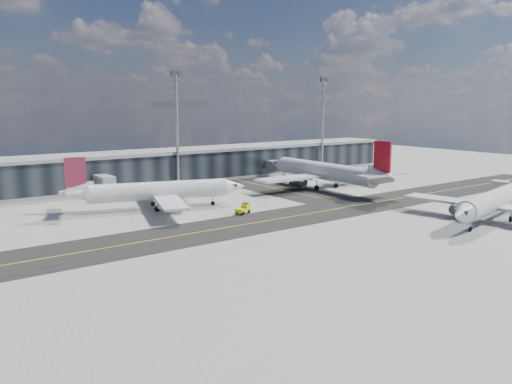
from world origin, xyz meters
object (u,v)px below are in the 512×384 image
(airliner_redtail, at_px, (326,172))
(baggage_tug, at_px, (244,209))
(airliner_af, at_px, (156,191))
(service_van, at_px, (221,181))
(airliner_near, at_px, (495,200))

(airliner_redtail, relative_size, baggage_tug, 12.77)
(airliner_af, bearing_deg, service_van, 141.75)
(airliner_near, bearing_deg, airliner_redtail, -9.67)
(airliner_af, distance_m, baggage_tug, 18.33)
(airliner_redtail, relative_size, service_van, 7.55)
(baggage_tug, bearing_deg, airliner_near, 27.31)
(airliner_near, xyz_separation_m, baggage_tug, (-33.93, 30.99, -2.67))
(airliner_redtail, xyz_separation_m, service_van, (-17.49, 20.94, -3.47))
(service_van, bearing_deg, airliner_redtail, -68.69)
(airliner_af, relative_size, baggage_tug, 10.60)
(airliner_af, height_order, service_van, airliner_af)
(airliner_near, bearing_deg, baggage_tug, 36.09)
(airliner_redtail, distance_m, service_van, 27.50)
(airliner_redtail, bearing_deg, airliner_af, 178.20)
(airliner_near, height_order, baggage_tug, airliner_near)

